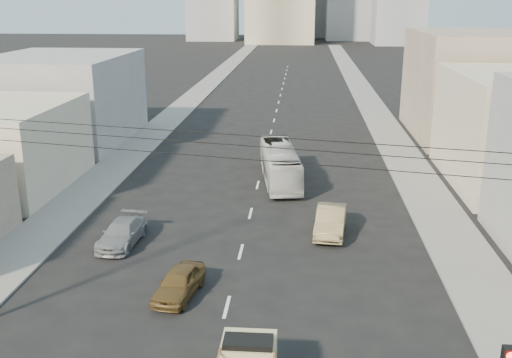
# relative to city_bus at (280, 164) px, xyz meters

# --- Properties ---
(sidewalk_left) EXTENTS (3.50, 180.00, 0.12)m
(sidewalk_left) POSITION_rel_city_bus_xyz_m (-13.32, 43.02, -1.28)
(sidewalk_left) COLOR slate
(sidewalk_left) RESTS_ON ground
(sidewalk_right) EXTENTS (3.50, 180.00, 0.12)m
(sidewalk_right) POSITION_rel_city_bus_xyz_m (10.18, 43.02, -1.28)
(sidewalk_right) COLOR slate
(sidewalk_right) RESTS_ON ground
(lane_dashes) EXTENTS (0.15, 104.00, 0.01)m
(lane_dashes) POSITION_rel_city_bus_xyz_m (-1.57, 26.02, -1.34)
(lane_dashes) COLOR silver
(lane_dashes) RESTS_ON ground
(city_bus) EXTENTS (3.57, 9.84, 2.68)m
(city_bus) POSITION_rel_city_bus_xyz_m (0.00, 0.00, 0.00)
(city_bus) COLOR beige
(city_bus) RESTS_ON ground
(sedan_brown) EXTENTS (2.17, 4.03, 1.30)m
(sedan_brown) POSITION_rel_city_bus_xyz_m (-3.86, -18.09, -0.69)
(sedan_brown) COLOR brown
(sedan_brown) RESTS_ON ground
(sedan_tan) EXTENTS (2.10, 4.78, 1.53)m
(sedan_tan) POSITION_rel_city_bus_xyz_m (3.32, -9.92, -0.58)
(sedan_tan) COLOR #8D7D52
(sedan_tan) RESTS_ON ground
(sedan_grey) EXTENTS (2.11, 4.58, 1.30)m
(sedan_grey) POSITION_rel_city_bus_xyz_m (-8.19, -12.44, -0.69)
(sedan_grey) COLOR gray
(sedan_grey) RESTS_ON ground
(overhead_wires) EXTENTS (23.01, 5.02, 0.72)m
(overhead_wires) POSITION_rel_city_bus_xyz_m (-1.57, -25.48, 7.63)
(overhead_wires) COLOR black
(overhead_wires) RESTS_ON ground
(bldg_right_far) EXTENTS (12.00, 16.00, 10.00)m
(bldg_right_far) POSITION_rel_city_bus_xyz_m (18.43, 17.02, 3.66)
(bldg_right_far) COLOR gray
(bldg_right_far) RESTS_ON ground
(bldg_left_far) EXTENTS (12.00, 16.00, 8.00)m
(bldg_left_far) POSITION_rel_city_bus_xyz_m (-21.07, 12.02, 2.66)
(bldg_left_far) COLOR gray
(bldg_left_far) RESTS_ON ground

